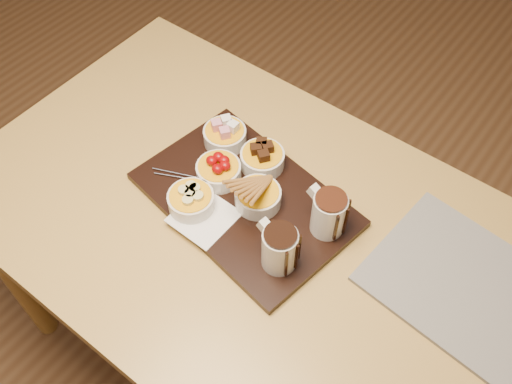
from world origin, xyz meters
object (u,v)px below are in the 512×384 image
Objects in this scene: dining_table at (235,234)px; serving_board at (245,199)px; bowl_strawberries at (219,172)px; pitcher_dark_chocolate at (280,249)px; pitcher_milk_chocolate at (329,214)px; newspaper at (465,285)px.

serving_board reaches higher than dining_table.
bowl_strawberries is at bearing 151.55° from dining_table.
pitcher_dark_chocolate is (0.16, -0.05, 0.17)m from dining_table.
pitcher_milk_chocolate is at bearing 20.81° from dining_table.
bowl_strawberries is 0.25m from pitcher_dark_chocolate.
serving_board is 0.48m from newspaper.
pitcher_milk_chocolate reaches higher than bowl_strawberries.
dining_table is at bearing -28.45° from bowl_strawberries.
serving_board is (0.01, 0.03, 0.11)m from dining_table.
serving_board is 0.20m from pitcher_milk_chocolate.
bowl_strawberries is 0.56m from newspaper.
dining_table is at bearing -159.47° from newspaper.
newspaper is (0.29, 0.06, -0.06)m from pitcher_milk_chocolate.
dining_table is 2.61× the size of serving_board.
dining_table is 0.26m from pitcher_milk_chocolate.
pitcher_dark_chocolate reaches higher than serving_board.
newspaper is (0.47, 0.10, -0.00)m from serving_board.
newspaper reaches higher than dining_table.
bowl_strawberries is at bearing -163.61° from pitcher_milk_chocolate.
dining_table is 0.51m from newspaper.
bowl_strawberries is (-0.07, 0.04, 0.14)m from dining_table.
newspaper is at bearing 15.38° from dining_table.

